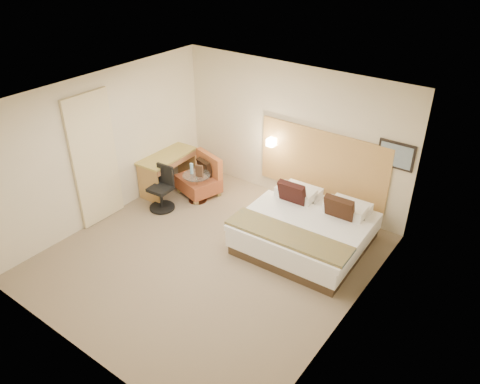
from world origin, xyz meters
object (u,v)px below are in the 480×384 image
Objects in this scene: lounge_chair at (201,179)px; side_table at (197,187)px; bed at (306,229)px; desk_chair at (162,192)px; desk at (168,163)px.

side_table is at bearing -62.35° from lounge_chair.
bed is 2.44m from side_table.
lounge_chair is 0.91m from desk_chair.
side_table is 0.79× the size of desk_chair.
bed is 3.23m from desk.
bed reaches higher than desk.
side_table is 0.53× the size of desk.
bed is at bearing -6.55° from lounge_chair.
bed is 2.62m from lounge_chair.
lounge_chair is 0.74m from desk.
desk_chair is at bearing -123.57° from side_table.
desk_chair is (-0.22, -0.88, 0.03)m from lounge_chair.
desk is at bearing 177.82° from side_table.
lounge_chair is at bearing 23.72° from desk.
side_table is (-2.44, -0.00, 0.01)m from bed.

